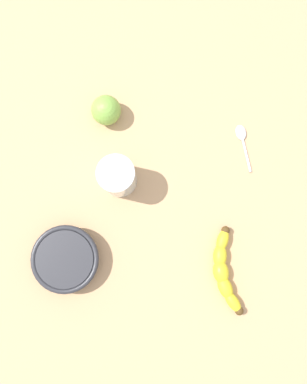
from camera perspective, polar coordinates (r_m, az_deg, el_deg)
wooden_tabletop at (r=87.62cm, az=2.47°, el=1.09°), size 120.00×120.00×3.00cm
banana at (r=85.40cm, az=10.61°, el=-11.69°), size 18.54×8.75×3.44cm
smoothie_glass at (r=81.34cm, az=-5.40°, el=2.26°), size 7.85×7.85×10.88cm
ceramic_bowl at (r=84.99cm, az=-13.07°, el=-9.81°), size 14.64×14.64×4.40cm
green_apple_fruit at (r=87.09cm, az=-7.18°, el=12.16°), size 6.72×6.72×6.72cm
teaspoon at (r=90.16cm, az=13.15°, el=8.34°), size 10.91×5.59×0.80cm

